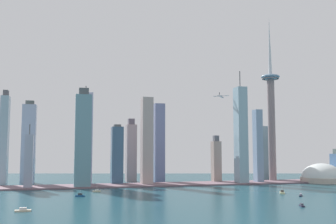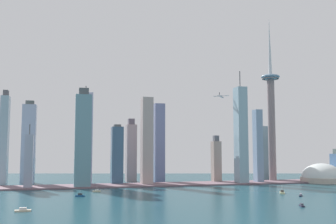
{
  "view_description": "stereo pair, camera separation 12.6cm",
  "coord_description": "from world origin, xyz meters",
  "views": [
    {
      "loc": [
        -180.19,
        -204.54,
        58.99
      ],
      "look_at": [
        -6.87,
        455.42,
        124.55
      ],
      "focal_mm": 42.38,
      "sensor_mm": 36.0,
      "label": 1
    },
    {
      "loc": [
        -180.06,
        -204.57,
        58.99
      ],
      "look_at": [
        -6.87,
        455.42,
        124.55
      ],
      "focal_mm": 42.38,
      "sensor_mm": 36.0,
      "label": 2
    }
  ],
  "objects": [
    {
      "name": "skyscraper_6",
      "position": [
        91.21,
        480.41,
        39.5
      ],
      "size": [
        14.91,
        16.47,
        85.52
      ],
      "color": "#A18D82",
      "rests_on": "ground"
    },
    {
      "name": "skyscraper_13",
      "position": [
        202.69,
        511.22,
        52.97
      ],
      "size": [
        24.97,
        21.71,
        105.95
      ],
      "color": "gray",
      "rests_on": "ground"
    },
    {
      "name": "skyscraper_4",
      "position": [
        161.14,
        451.62,
        66.19
      ],
      "size": [
        12.81,
        16.39,
        132.38
      ],
      "color": "#8099B7",
      "rests_on": "ground"
    },
    {
      "name": "observation_tower",
      "position": [
        203.47,
        476.11,
        140.25
      ],
      "size": [
        35.24,
        35.24,
        317.15
      ],
      "color": "gray",
      "rests_on": "ground"
    },
    {
      "name": "boat_4",
      "position": [
        -158.63,
        317.2,
        1.63
      ],
      "size": [
        11.98,
        7.37,
        8.1
      ],
      "rotation": [
        0.0,
        0.0,
        2.82
      ],
      "color": "navy",
      "rests_on": "ground"
    },
    {
      "name": "waterfront_pier",
      "position": [
        0.0,
        451.84,
        1.2
      ],
      "size": [
        782.44,
        65.18,
        2.4
      ],
      "primitive_type": "cube",
      "color": "#725963",
      "rests_on": "ground"
    },
    {
      "name": "skyscraper_12",
      "position": [
        -42.72,
        462.17,
        74.59
      ],
      "size": [
        18.33,
        22.81,
        149.18
      ],
      "color": "#B5A19D",
      "rests_on": "ground"
    },
    {
      "name": "boat_2",
      "position": [
        -133.41,
        370.69,
        1.37
      ],
      "size": [
        11.21,
        3.53,
        10.48
      ],
      "rotation": [
        0.0,
        0.0,
        3.21
      ],
      "color": "beige",
      "rests_on": "ground"
    },
    {
      "name": "boat_1",
      "position": [
        -216.71,
        206.23,
        1.4
      ],
      "size": [
        15.29,
        5.25,
        3.88
      ],
      "rotation": [
        0.0,
        0.0,
        3.18
      ],
      "color": "beige",
      "rests_on": "ground"
    },
    {
      "name": "skyscraper_3",
      "position": [
        -57.35,
        538.02,
        55.46
      ],
      "size": [
        18.47,
        24.54,
        117.88
      ],
      "color": "#A38E8F",
      "rests_on": "ground"
    },
    {
      "name": "skyscraper_7",
      "position": [
        -151.16,
        437.11,
        75.28
      ],
      "size": [
        25.22,
        24.62,
        157.35
      ],
      "color": "#628E9D",
      "rests_on": "ground"
    },
    {
      "name": "skyscraper_8",
      "position": [
        -276.33,
        502.31,
        76.34
      ],
      "size": [
        12.8,
        25.04,
        158.76
      ],
      "color": "#8FACBC",
      "rests_on": "ground"
    },
    {
      "name": "boat_0",
      "position": [
        63.24,
        168.9,
        1.18
      ],
      "size": [
        8.16,
        13.72,
        3.25
      ],
      "rotation": [
        0.0,
        0.0,
        4.33
      ],
      "color": "#252337",
      "rests_on": "ground"
    },
    {
      "name": "skyscraper_5",
      "position": [
        122.41,
        440.28,
        85.35
      ],
      "size": [
        17.37,
        23.36,
        199.95
      ],
      "color": "#8BADBD",
      "rests_on": "ground"
    },
    {
      "name": "stadium_dome",
      "position": [
        277.55,
        430.32,
        8.7
      ],
      "size": [
        76.81,
        76.81,
        50.2
      ],
      "color": "beige",
      "rests_on": "ground"
    },
    {
      "name": "skyscraper_10",
      "position": [
        -241.57,
        550.73,
        71.73
      ],
      "size": [
        23.91,
        24.73,
        147.99
      ],
      "color": "#9DABC5",
      "rests_on": "ground"
    },
    {
      "name": "skyscraper_2",
      "position": [
        -90.71,
        484.51,
        50.24
      ],
      "size": [
        19.57,
        24.15,
        103.08
      ],
      "color": "#3D6080",
      "rests_on": "ground"
    },
    {
      "name": "skyscraper_0",
      "position": [
        -7.5,
        522.4,
        72.95
      ],
      "size": [
        18.92,
        25.96,
        145.9
      ],
      "color": "slate",
      "rests_on": "ground"
    },
    {
      "name": "skyscraper_9",
      "position": [
        -145.35,
        484.98,
        78.36
      ],
      "size": [
        23.46,
        25.54,
        169.12
      ],
      "color": "#B0AFCC",
      "rests_on": "ground"
    },
    {
      "name": "boat_6",
      "position": [
        115.21,
        250.52,
        1.23
      ],
      "size": [
        9.45,
        10.38,
        3.44
      ],
      "rotation": [
        0.0,
        0.0,
        4.01
      ],
      "color": "#192135",
      "rests_on": "ground"
    },
    {
      "name": "skyscraper_11",
      "position": [
        -231.56,
        439.72,
        41.5
      ],
      "size": [
        12.24,
        13.31,
        98.61
      ],
      "color": "#999FB7",
      "rests_on": "ground"
    },
    {
      "name": "airplane",
      "position": [
        97.76,
        468.63,
        156.98
      ],
      "size": [
        25.2,
        26.83,
        7.69
      ],
      "rotation": [
        0.0,
        0.0,
        0.94
      ],
      "color": "silver"
    },
    {
      "name": "boat_7",
      "position": [
        108.73,
        284.21,
        1.79
      ],
      "size": [
        12.37,
        16.21,
        11.66
      ],
      "rotation": [
        0.0,
        0.0,
        1.08
      ],
      "color": "beige",
      "rests_on": "ground"
    }
  ]
}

